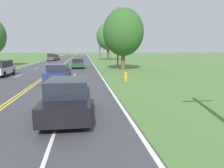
% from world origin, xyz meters
% --- Properties ---
extents(fire_hydrant, '(0.47, 0.31, 0.85)m').
position_xyz_m(fire_hydrant, '(8.10, 20.15, 0.43)').
color(fire_hydrant, gold).
rests_on(fire_hydrant, ground).
extents(utility_pole_midground, '(1.80, 0.24, 9.13)m').
position_xyz_m(utility_pole_midground, '(9.41, 32.30, 4.72)').
color(utility_pole_midground, brown).
rests_on(utility_pole_midground, ground).
extents(utility_pole_far, '(1.80, 0.24, 7.85)m').
position_xyz_m(utility_pole_far, '(8.94, 60.69, 4.08)').
color(utility_pole_far, brown).
rests_on(utility_pole_far, ground).
extents(tree_left_verge, '(6.53, 6.53, 10.35)m').
position_xyz_m(tree_left_verge, '(11.18, 59.13, 6.57)').
color(tree_left_verge, brown).
rests_on(tree_left_verge, ground).
extents(tree_mid_treeline, '(5.84, 5.84, 8.73)m').
position_xyz_m(tree_mid_treeline, '(9.94, 30.77, 5.36)').
color(tree_mid_treeline, brown).
rests_on(tree_mid_treeline, ground).
extents(car_black_sedan_approaching, '(1.99, 4.16, 1.67)m').
position_xyz_m(car_black_sedan_approaching, '(3.50, 10.55, 0.83)').
color(car_black_sedan_approaching, black).
rests_on(car_black_sedan_approaching, ground).
extents(car_dark_blue_sedan_mid_near, '(2.08, 4.38, 1.63)m').
position_xyz_m(car_dark_blue_sedan_mid_near, '(1.88, 20.54, 0.84)').
color(car_dark_blue_sedan_mid_near, black).
rests_on(car_dark_blue_sedan_mid_near, ground).
extents(car_silver_suv_mid_far, '(1.91, 4.52, 1.75)m').
position_xyz_m(car_silver_suv_mid_far, '(-4.99, 25.58, 0.93)').
color(car_silver_suv_mid_far, black).
rests_on(car_silver_suv_mid_far, ground).
extents(car_dark_green_hatchback_receding, '(1.92, 3.53, 1.57)m').
position_xyz_m(car_dark_green_hatchback_receding, '(3.32, 34.16, 0.83)').
color(car_dark_green_hatchback_receding, black).
rests_on(car_dark_green_hatchback_receding, ground).
extents(car_dark_grey_suv_distant, '(1.71, 4.39, 1.96)m').
position_xyz_m(car_dark_grey_suv_distant, '(-4.15, 55.98, 1.01)').
color(car_dark_grey_suv_distant, black).
rests_on(car_dark_grey_suv_distant, ground).
extents(car_maroon_sedan_horizon, '(1.73, 4.18, 1.55)m').
position_xyz_m(car_maroon_sedan_horizon, '(-3.73, 61.46, 0.78)').
color(car_maroon_sedan_horizon, black).
rests_on(car_maroon_sedan_horizon, ground).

